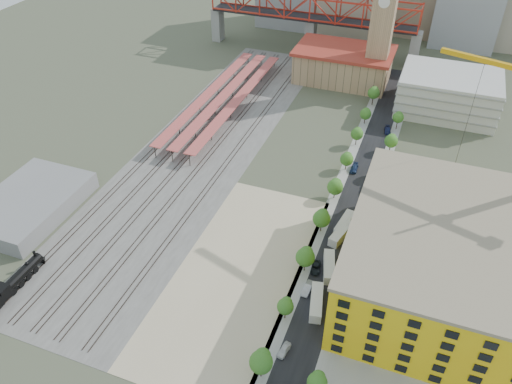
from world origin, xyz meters
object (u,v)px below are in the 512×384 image
at_px(clock_tower, 384,14).
at_px(site_trailer_a, 316,302).
at_px(car_0, 284,350).
at_px(construction_building, 452,262).
at_px(site_trailer_d, 344,224).
at_px(site_trailer_c, 341,234).
at_px(site_trailer_b, 329,267).
at_px(locomotive, 13,284).

bearing_deg(clock_tower, site_trailer_a, -86.00).
relative_size(clock_tower, car_0, 12.49).
bearing_deg(construction_building, site_trailer_a, -150.77).
distance_m(site_trailer_d, car_0, 42.00).
xyz_separation_m(site_trailer_a, car_0, (-3.00, -13.74, -0.63)).
distance_m(construction_building, car_0, 41.43).
distance_m(site_trailer_c, site_trailer_d, 4.12).
bearing_deg(clock_tower, car_0, -87.77).
xyz_separation_m(construction_building, car_0, (-29.00, -28.29, -8.70)).
xyz_separation_m(site_trailer_b, car_0, (-3.00, -25.23, -0.60)).
distance_m(clock_tower, site_trailer_b, 106.93).
bearing_deg(locomotive, site_trailer_c, 33.49).
distance_m(locomotive, site_trailer_b, 72.97).
bearing_deg(car_0, locomotive, -164.80).
xyz_separation_m(site_trailer_b, site_trailer_c, (0.00, 12.54, -0.02)).
bearing_deg(clock_tower, site_trailer_d, -84.71).
relative_size(site_trailer_a, site_trailer_d, 1.05).
bearing_deg(car_0, site_trailer_b, 93.08).
relative_size(clock_tower, locomotive, 2.50).
bearing_deg(site_trailer_b, locomotive, -168.83).
distance_m(site_trailer_a, site_trailer_d, 28.15).
distance_m(site_trailer_a, car_0, 14.08).
bearing_deg(clock_tower, site_trailer_c, -84.95).
distance_m(site_trailer_a, site_trailer_b, 11.49).
bearing_deg(car_0, site_trailer_a, 87.54).
distance_m(construction_building, locomotive, 98.43).
xyz_separation_m(site_trailer_a, site_trailer_b, (0.00, 11.49, -0.03)).
height_order(clock_tower, construction_building, clock_tower).
relative_size(clock_tower, construction_building, 1.03).
bearing_deg(site_trailer_a, site_trailer_c, 78.15).
relative_size(construction_building, site_trailer_b, 5.28).
height_order(construction_building, site_trailer_c, construction_building).
bearing_deg(site_trailer_c, site_trailer_d, 104.87).
height_order(site_trailer_a, site_trailer_d, site_trailer_a).
xyz_separation_m(construction_building, site_trailer_a, (-26.00, -14.55, -8.07)).
bearing_deg(locomotive, site_trailer_a, 16.57).
bearing_deg(site_trailer_c, car_0, -79.67).
distance_m(construction_building, site_trailer_b, 27.40).
bearing_deg(car_0, site_trailer_d, 95.76).
xyz_separation_m(site_trailer_c, car_0, (-3.00, -37.77, -0.58)).
xyz_separation_m(locomotive, site_trailer_b, (66.00, 31.12, -0.63)).
distance_m(clock_tower, site_trailer_a, 118.03).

